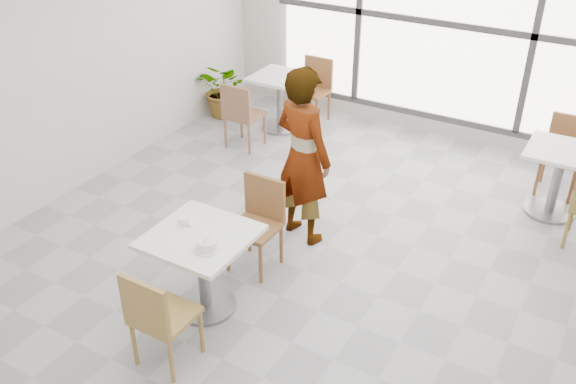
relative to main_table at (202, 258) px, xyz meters
The scene contains 16 objects.
floor 1.13m from the main_table, 61.15° to the left, with size 7.00×7.00×0.00m, color #9E9EA5.
wall_back 4.51m from the main_table, 83.71° to the left, with size 6.00×6.00×0.00m, color silver.
wall_left 2.84m from the main_table, 160.82° to the left, with size 7.00×7.00×0.00m, color silver.
window 4.45m from the main_table, 83.62° to the left, with size 4.60×0.07×2.52m.
main_table is the anchor object (origin of this frame).
chair_near 0.71m from the main_table, 80.40° to the right, with size 0.42×0.42×0.87m.
chair_far 0.78m from the main_table, 86.07° to the left, with size 0.42×0.42×0.87m.
oatmeal_bowl 0.34m from the main_table, 38.00° to the right, with size 0.21×0.21×0.09m.
coffee_cup 0.34m from the main_table, 165.54° to the left, with size 0.16×0.13×0.07m.
person 1.44m from the main_table, 82.81° to the left, with size 0.65×0.42×1.77m, color black.
bg_table_left 3.73m from the main_table, 111.01° to the left, with size 0.70×0.70×0.75m.
bg_table_right 3.82m from the main_table, 53.80° to the left, with size 0.70×0.70×0.75m.
bg_chair_left_near 3.06m from the main_table, 118.12° to the left, with size 0.42×0.42×0.87m.
bg_chair_left_far 4.12m from the main_table, 105.23° to the left, with size 0.42×0.42×0.87m.
bg_chair_right_far 4.26m from the main_table, 58.58° to the left, with size 0.42×0.42×0.87m.
plant_left 4.09m from the main_table, 122.82° to the left, with size 0.72×0.62×0.80m, color #417135.
Camera 1 is at (2.22, -4.09, 3.59)m, focal length 38.93 mm.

